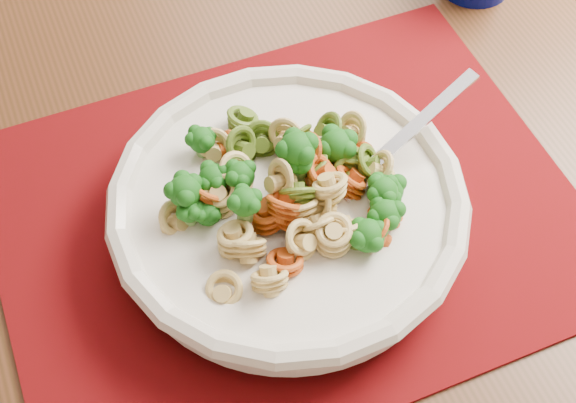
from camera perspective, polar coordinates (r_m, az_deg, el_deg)
dining_table at (r=0.86m, az=0.70°, el=3.54°), size 1.37×1.01×0.75m
placemat at (r=0.67m, az=0.01°, el=-1.02°), size 0.53×0.45×0.00m
pasta_bowl at (r=0.63m, az=0.00°, el=-0.43°), size 0.29×0.29×0.05m
pasta_broccoli_heap at (r=0.62m, az=0.00°, el=0.32°), size 0.24×0.24×0.06m
fork at (r=0.63m, az=4.41°, el=1.13°), size 0.18×0.04×0.08m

